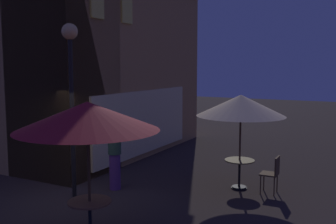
{
  "coord_description": "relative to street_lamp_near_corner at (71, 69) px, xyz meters",
  "views": [
    {
      "loc": [
        -6.42,
        -5.85,
        3.13
      ],
      "look_at": [
        1.73,
        -1.57,
        2.03
      ],
      "focal_mm": 41.81,
      "sensor_mm": 36.0,
      "label": 1
    }
  ],
  "objects": [
    {
      "name": "patio_umbrella_0",
      "position": [
        2.42,
        -3.32,
        -0.93
      ],
      "size": [
        2.22,
        2.22,
        2.41
      ],
      "color": "black",
      "rests_on": "ground"
    },
    {
      "name": "patron_standing_0",
      "position": [
        0.92,
        -0.54,
        -2.17
      ],
      "size": [
        0.33,
        0.33,
        1.75
      ],
      "rotation": [
        0.0,
        0.0,
        5.3
      ],
      "color": "#5C306C",
      "rests_on": "ground"
    },
    {
      "name": "cafe_table_1",
      "position": [
        -1.77,
        -1.92,
        -2.49
      ],
      "size": [
        0.77,
        0.77,
        0.77
      ],
      "color": "black",
      "rests_on": "ground"
    },
    {
      "name": "street_lamp_near_corner",
      "position": [
        0.0,
        0.0,
        0.0
      ],
      "size": [
        0.37,
        0.37,
        4.09
      ],
      "color": "black",
      "rests_on": "ground"
    },
    {
      "name": "ground_plane",
      "position": [
        -0.58,
        -0.37,
        -3.06
      ],
      "size": [
        60.0,
        60.0,
        0.0
      ],
      "primitive_type": "plane",
      "color": "#312723"
    },
    {
      "name": "cafe_table_0",
      "position": [
        2.42,
        -3.32,
        -2.5
      ],
      "size": [
        0.75,
        0.75,
        0.75
      ],
      "color": "black",
      "rests_on": "ground"
    },
    {
      "name": "cafe_building",
      "position": [
        3.13,
        2.89,
        0.44
      ],
      "size": [
        8.07,
        7.51,
        7.01
      ],
      "color": "#B8844D",
      "rests_on": "ground"
    },
    {
      "name": "cafe_chair_0",
      "position": [
        2.42,
        -4.17,
        -2.49
      ],
      "size": [
        0.42,
        0.42,
        0.93
      ],
      "rotation": [
        0.0,
        0.0,
        1.57
      ],
      "color": "#4F3723",
      "rests_on": "ground"
    },
    {
      "name": "patio_umbrella_1",
      "position": [
        -1.77,
        -1.92,
        -0.8
      ],
      "size": [
        2.5,
        2.5,
        2.52
      ],
      "color": "black",
      "rests_on": "ground"
    }
  ]
}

